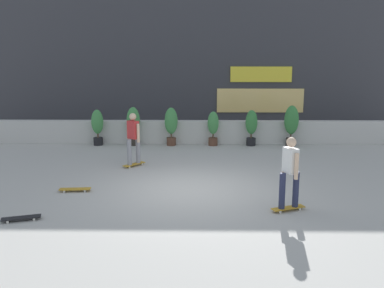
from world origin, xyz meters
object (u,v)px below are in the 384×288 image
Objects in this scene: potted_plant_0 at (97,125)px; potted_plant_4 at (251,125)px; potted_plant_1 at (133,123)px; skateboard_near_camera at (21,218)px; potted_plant_5 at (291,122)px; potted_plant_2 at (171,124)px; skateboard_aside at (75,189)px; skater_far_left at (133,137)px; potted_plant_3 at (213,126)px; skater_far_right at (290,171)px.

potted_plant_0 reaches higher than potted_plant_4.
potted_plant_1 is 7.92m from skateboard_near_camera.
potted_plant_5 is 1.91× the size of skateboard_near_camera.
potted_plant_2 is 1.82× the size of skateboard_aside.
potted_plant_4 is 1.69× the size of skateboard_near_camera.
skateboard_aside is (-1.15, -2.57, -0.88)m from skater_far_left.
potted_plant_0 is 1.41m from potted_plant_1.
skater_far_right is (1.46, -7.10, 0.19)m from potted_plant_3.
potted_plant_3 is (4.50, 0.00, -0.05)m from potted_plant_0.
skateboard_near_camera is 1.01× the size of skateboard_aside.
potted_plant_1 is 5.88m from skateboard_aside.
potted_plant_2 reaches higher than potted_plant_0.
skateboard_aside is (0.59, 1.99, 0.00)m from skateboard_near_camera.
potted_plant_2 reaches higher than potted_plant_3.
potted_plant_2 is 1.11× the size of potted_plant_3.
skateboard_aside is (-5.23, 1.31, -0.88)m from skater_far_right.
potted_plant_3 is at bearing 101.62° from skater_far_right.
skater_far_left is (1.88, -3.21, 0.14)m from potted_plant_0.
skateboard_near_camera is at bearing -173.39° from skater_far_right.
potted_plant_3 is (1.63, 0.00, -0.11)m from potted_plant_2.
skater_far_right reaches higher than skateboard_aside.
potted_plant_1 is 0.95× the size of potted_plant_5.
potted_plant_0 is 0.89× the size of potted_plant_5.
potted_plant_1 is 1.13× the size of potted_plant_3.
skater_far_left is (-4.10, -3.21, 0.15)m from potted_plant_4.
potted_plant_0 reaches higher than potted_plant_3.
skateboard_near_camera is (-2.73, -7.77, -0.80)m from potted_plant_2.
skateboard_aside is at bearing -123.10° from potted_plant_3.
potted_plant_2 is at bearing 113.52° from skater_far_right.
potted_plant_4 is (3.11, 0.00, -0.07)m from potted_plant_2.
potted_plant_0 is 9.27m from skater_far_right.
potted_plant_3 is 8.94m from skateboard_near_camera.
potted_plant_5 is at bearing 29.67° from skater_far_left.
potted_plant_0 is at bearing 180.00° from potted_plant_4.
skater_far_left is 1.00× the size of skater_far_right.
potted_plant_5 is at bearing 0.00° from potted_plant_0.
potted_plant_1 is 1.08× the size of potted_plant_4.
skater_far_left reaches higher than potted_plant_3.
skater_far_left is at bearing -141.92° from potted_plant_4.
potted_plant_0 reaches higher than skateboard_aside.
potted_plant_3 is 0.78× the size of skater_far_right.
skateboard_near_camera is (-5.84, -7.77, -0.73)m from potted_plant_4.
potted_plant_1 reaches higher than potted_plant_0.
potted_plant_2 is 0.94× the size of potted_plant_5.
potted_plant_5 is 0.93× the size of skater_far_left.
skater_far_right reaches higher than potted_plant_4.
potted_plant_5 is (7.52, 0.00, 0.12)m from potted_plant_0.
skater_far_left is at bearing 65.86° from skateboard_aside.
potted_plant_2 reaches higher than skateboard_near_camera.
potted_plant_3 is at bearing 180.00° from potted_plant_5.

